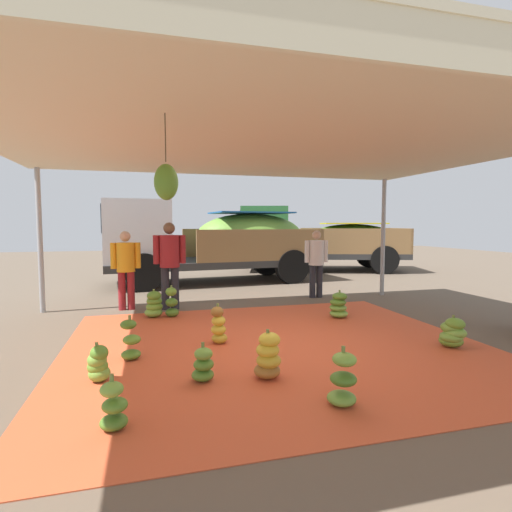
# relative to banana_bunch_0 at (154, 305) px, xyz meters

# --- Properties ---
(ground_plane) EXTENTS (40.00, 40.00, 0.00)m
(ground_plane) POSITION_rel_banana_bunch_0_xyz_m (1.67, 0.74, -0.24)
(ground_plane) COLOR brown
(tarp_orange) EXTENTS (5.87, 5.29, 0.01)m
(tarp_orange) POSITION_rel_banana_bunch_0_xyz_m (1.67, -2.26, -0.23)
(tarp_orange) COLOR #D1512D
(tarp_orange) RESTS_ON ground
(tent_canopy) EXTENTS (8.00, 7.00, 2.89)m
(tent_canopy) POSITION_rel_banana_bunch_0_xyz_m (1.66, -2.36, 2.57)
(tent_canopy) COLOR #9EA0A5
(tent_canopy) RESTS_ON ground
(banana_bunch_0) EXTENTS (0.44, 0.43, 0.53)m
(banana_bunch_0) POSITION_rel_banana_bunch_0_xyz_m (0.00, 0.00, 0.00)
(banana_bunch_0) COLOR #6B9E38
(banana_bunch_0) RESTS_ON tarp_orange
(banana_bunch_1) EXTENTS (0.32, 0.33, 0.44)m
(banana_bunch_1) POSITION_rel_banana_bunch_0_xyz_m (0.48, -3.31, -0.05)
(banana_bunch_1) COLOR #518428
(banana_bunch_1) RESTS_ON tarp_orange
(banana_bunch_2) EXTENTS (0.33, 0.32, 0.44)m
(banana_bunch_2) POSITION_rel_banana_bunch_0_xyz_m (-0.63, -3.02, -0.04)
(banana_bunch_2) COLOR #6B9E38
(banana_bunch_2) RESTS_ON tarp_orange
(banana_bunch_3) EXTENTS (0.39, 0.39, 0.57)m
(banana_bunch_3) POSITION_rel_banana_bunch_0_xyz_m (1.69, -4.24, 0.01)
(banana_bunch_3) COLOR #6B9E38
(banana_bunch_3) RESTS_ON tarp_orange
(banana_bunch_4) EXTENTS (0.29, 0.31, 0.48)m
(banana_bunch_4) POSITION_rel_banana_bunch_0_xyz_m (-0.38, -4.16, -0.03)
(banana_bunch_4) COLOR #477523
(banana_bunch_4) RESTS_ON tarp_orange
(banana_bunch_5) EXTENTS (0.35, 0.37, 0.60)m
(banana_bunch_5) POSITION_rel_banana_bunch_0_xyz_m (0.32, -0.08, 0.03)
(banana_bunch_5) COLOR #477523
(banana_bunch_5) RESTS_ON tarp_orange
(banana_bunch_6) EXTENTS (0.39, 0.38, 0.55)m
(banana_bunch_6) POSITION_rel_banana_bunch_0_xyz_m (1.20, -3.40, 0.01)
(banana_bunch_6) COLOR #996628
(banana_bunch_6) RESTS_ON tarp_orange
(banana_bunch_7) EXTENTS (0.47, 0.46, 0.46)m
(banana_bunch_7) POSITION_rel_banana_bunch_0_xyz_m (4.04, -2.98, -0.03)
(banana_bunch_7) COLOR #60932D
(banana_bunch_7) RESTS_ON tarp_orange
(banana_bunch_8) EXTENTS (0.32, 0.31, 0.59)m
(banana_bunch_8) POSITION_rel_banana_bunch_0_xyz_m (0.88, -1.97, 0.02)
(banana_bunch_8) COLOR gold
(banana_bunch_8) RESTS_ON tarp_orange
(banana_bunch_9) EXTENTS (0.34, 0.34, 0.57)m
(banana_bunch_9) POSITION_rel_banana_bunch_0_xyz_m (-0.32, -2.34, 0.00)
(banana_bunch_9) COLOR #518428
(banana_bunch_9) RESTS_ON tarp_orange
(banana_bunch_10) EXTENTS (0.47, 0.47, 0.52)m
(banana_bunch_10) POSITION_rel_banana_bunch_0_xyz_m (3.31, -0.93, -0.01)
(banana_bunch_10) COLOR #75A83D
(banana_bunch_10) RESTS_ON tarp_orange
(cargo_truck_main) EXTENTS (6.39, 2.82, 2.40)m
(cargo_truck_main) POSITION_rel_banana_bunch_0_xyz_m (1.70, 4.29, 1.04)
(cargo_truck_main) COLOR #2D2D2D
(cargo_truck_main) RESTS_ON ground
(cargo_truck_far) EXTENTS (6.48, 4.07, 2.40)m
(cargo_truck_far) POSITION_rel_banana_bunch_0_xyz_m (6.05, 6.49, 0.96)
(cargo_truck_far) COLOR #2D2D2D
(cargo_truck_far) RESTS_ON ground
(worker_0) EXTENTS (0.58, 0.36, 1.59)m
(worker_0) POSITION_rel_banana_bunch_0_xyz_m (3.76, 1.14, 0.69)
(worker_0) COLOR #26262D
(worker_0) RESTS_ON ground
(worker_1) EXTENTS (0.65, 0.40, 1.78)m
(worker_1) POSITION_rel_banana_bunch_0_xyz_m (0.33, 0.69, 0.80)
(worker_1) COLOR #26262D
(worker_1) RESTS_ON ground
(worker_2) EXTENTS (0.59, 0.36, 1.60)m
(worker_2) POSITION_rel_banana_bunch_0_xyz_m (-0.53, 0.87, 0.70)
(worker_2) COLOR maroon
(worker_2) RESTS_ON ground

